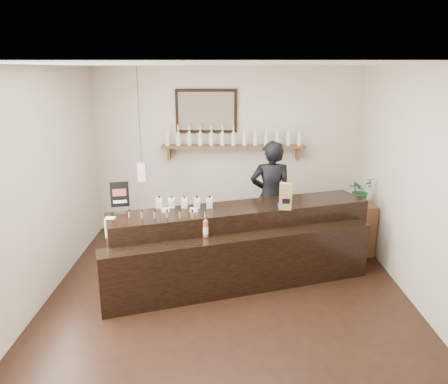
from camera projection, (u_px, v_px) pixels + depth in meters
name	position (u px, v px, depth m)	size (l,w,h in m)	color
ground	(228.00, 299.00, 5.41)	(5.00, 5.00, 0.00)	black
room_shell	(229.00, 165.00, 4.95)	(5.00, 5.00, 5.00)	beige
back_wall_decor	(219.00, 132.00, 7.22)	(2.66, 0.96, 1.69)	#57341E
counter	(241.00, 247.00, 5.83)	(3.54, 2.02, 1.15)	black
promo_sign	(120.00, 194.00, 5.77)	(0.24, 0.07, 0.34)	black
paper_bag	(286.00, 196.00, 5.67)	(0.17, 0.14, 0.35)	olive
tape_dispenser	(283.00, 204.00, 5.77)	(0.13, 0.05, 0.11)	#173CA4
side_cabinet	(357.00, 227.00, 6.73)	(0.44, 0.58, 0.79)	#57341E
potted_plant	(360.00, 190.00, 6.57)	(0.36, 0.31, 0.40)	#255E2A
shopkeeper	(271.00, 190.00, 6.63)	(0.72, 0.47, 1.96)	black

